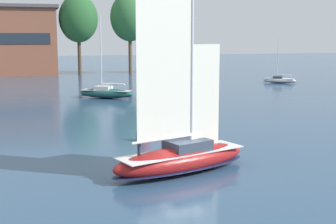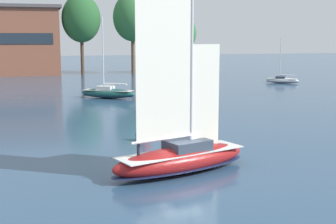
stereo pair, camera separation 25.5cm
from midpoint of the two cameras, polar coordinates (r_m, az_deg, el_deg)
name	(u,v)px [view 1 (the left image)]	position (r m, az deg, el deg)	size (l,w,h in m)	color
ground_plane	(181,172)	(29.99, 1.39, -7.32)	(400.00, 400.00, 0.00)	#2D4C6B
tree_shore_left	(78,19)	(110.34, -10.94, 11.10)	(8.82, 8.82, 18.15)	#4C3828
tree_shore_center	(180,33)	(112.72, 1.39, 9.58)	(6.59, 6.59, 13.56)	brown
tree_shore_right	(130,17)	(111.27, -4.75, 11.41)	(9.09, 9.09, 18.72)	brown
sailboat_main	(182,156)	(29.72, 1.42, -5.33)	(10.22, 5.68, 13.53)	maroon
sailboat_moored_near_marina	(279,80)	(90.46, 13.36, 3.81)	(5.86, 5.25, 8.50)	silver
sailboat_moored_far_slip	(106,93)	(66.58, -7.70, 2.34)	(8.10, 6.52, 11.31)	#194C47
channel_buoy	(144,133)	(38.72, -3.10, -2.56)	(0.93, 0.93, 1.72)	red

